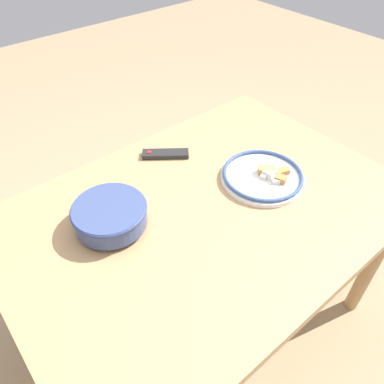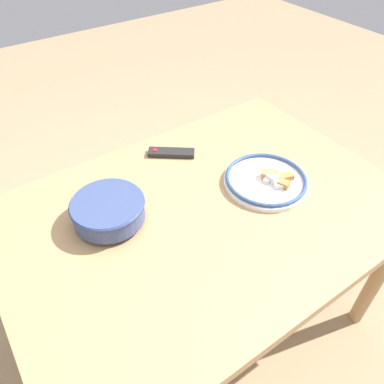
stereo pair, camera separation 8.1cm
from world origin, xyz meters
TOP-DOWN VIEW (x-y plane):
  - ground_plane at (0.00, 0.00)m, footprint 8.00×8.00m
  - dining_table at (0.00, 0.00)m, footprint 1.37×0.96m
  - noodle_bowl at (-0.29, 0.13)m, footprint 0.24×0.24m
  - food_plate at (0.26, -0.02)m, footprint 0.31×0.31m
  - tv_remote at (0.07, 0.33)m, footprint 0.18×0.15m

SIDE VIEW (x-z plane):
  - ground_plane at x=0.00m, z-range 0.00..0.00m
  - dining_table at x=0.00m, z-range 0.29..1.05m
  - tv_remote at x=0.07m, z-range 0.75..0.77m
  - food_plate at x=0.26m, z-range 0.75..0.79m
  - noodle_bowl at x=-0.29m, z-range 0.76..0.85m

